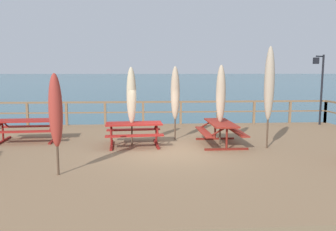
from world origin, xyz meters
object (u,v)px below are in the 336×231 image
Objects in this scene: picnic_table_back_right at (134,129)px; patio_umbrella_tall_back_left at (269,84)px; picnic_table_mid_left at (28,125)px; patio_umbrella_short_front at (221,94)px; picnic_table_mid_centre at (221,128)px; lamp_post_hooked at (320,79)px; patio_umbrella_tall_front at (175,93)px; patio_umbrella_tall_back_right at (56,111)px; patio_umbrella_tall_mid_left at (131,96)px.

picnic_table_back_right is 4.61m from patio_umbrella_tall_back_left.
patio_umbrella_short_front is at bearing -8.14° from picnic_table_mid_left.
picnic_table_mid_centre is at bearing -8.38° from picnic_table_mid_left.
patio_umbrella_tall_front is at bearing -157.34° from lamp_post_hooked.
patio_umbrella_short_front reaches higher than patio_umbrella_tall_back_right.
patio_umbrella_tall_mid_left is at bearing 148.61° from picnic_table_back_right.
lamp_post_hooked is at bearing 23.80° from patio_umbrella_tall_mid_left.
patio_umbrella_tall_front is (-1.45, 0.88, -0.02)m from patio_umbrella_short_front.
patio_umbrella_tall_back_right is (-1.64, -3.13, -0.11)m from patio_umbrella_tall_mid_left.
picnic_table_mid_left is at bearing 117.10° from patio_umbrella_tall_back_right.
patio_umbrella_tall_mid_left is at bearing 179.06° from patio_umbrella_short_front.
patio_umbrella_tall_front is at bearing -0.81° from picnic_table_mid_left.
picnic_table_mid_centre is at bearing 33.44° from patio_umbrella_tall_back_right.
lamp_post_hooked reaches higher than picnic_table_mid_centre.
patio_umbrella_short_front is 0.84× the size of lamp_post_hooked.
patio_umbrella_tall_front is at bearing 28.67° from patio_umbrella_tall_mid_left.
picnic_table_mid_left is 0.81× the size of patio_umbrella_short_front.
picnic_table_mid_left is 5.34m from patio_umbrella_tall_front.
patio_umbrella_short_front is (2.90, -0.00, 1.15)m from picnic_table_back_right.
picnic_table_mid_centre is at bearing 155.78° from patio_umbrella_tall_back_left.
patio_umbrella_tall_front is at bearing 151.71° from patio_umbrella_tall_back_left.
picnic_table_mid_left is at bearing 171.86° from patio_umbrella_short_front.
picnic_table_mid_centre is at bearing -1.52° from patio_umbrella_tall_mid_left.
patio_umbrella_tall_mid_left is 9.12m from lamp_post_hooked.
patio_umbrella_tall_back_right is (-4.61, -3.08, -0.16)m from patio_umbrella_short_front.
patio_umbrella_tall_front is (5.22, -0.07, 1.12)m from picnic_table_mid_left.
picnic_table_back_right is at bearing 61.06° from patio_umbrella_tall_back_right.
picnic_table_back_right is at bearing -148.83° from patio_umbrella_tall_front.
patio_umbrella_short_front is 0.83× the size of patio_umbrella_tall_back_left.
patio_umbrella_short_front is at bearing -0.09° from picnic_table_back_right.
picnic_table_mid_left is 4.64m from patio_umbrella_tall_back_right.
patio_umbrella_tall_back_left is (4.37, -0.70, 0.40)m from patio_umbrella_tall_mid_left.
lamp_post_hooked is (12.03, 2.77, 1.55)m from picnic_table_mid_left.
picnic_table_mid_centre is 6.71m from lamp_post_hooked.
patio_umbrella_short_front is at bearing -0.94° from patio_umbrella_tall_mid_left.
picnic_table_mid_left is 3.97m from patio_umbrella_tall_mid_left.
patio_umbrella_short_front reaches higher than patio_umbrella_tall_mid_left.
picnic_table_mid_left is 0.67× the size of lamp_post_hooked.
patio_umbrella_tall_front is 3.26m from patio_umbrella_tall_back_left.
picnic_table_back_right is at bearing -14.14° from picnic_table_mid_left.
patio_umbrella_tall_back_right is (-4.62, -3.05, 0.99)m from picnic_table_mid_centre.
picnic_table_mid_centre is 5.63m from patio_umbrella_tall_back_right.
patio_umbrella_tall_back_right reaches higher than picnic_table_mid_centre.
picnic_table_mid_left is 0.83× the size of patio_umbrella_tall_mid_left.
lamp_post_hooked is (9.97, 6.81, 0.56)m from patio_umbrella_tall_back_right.
patio_umbrella_short_front is 1.70m from patio_umbrella_tall_front.
picnic_table_back_right and picnic_table_mid_left have the same top height.
picnic_table_back_right is 0.61× the size of lamp_post_hooked.
patio_umbrella_tall_mid_left is at bearing 62.44° from patio_umbrella_tall_back_right.
lamp_post_hooked reaches higher than picnic_table_mid_left.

